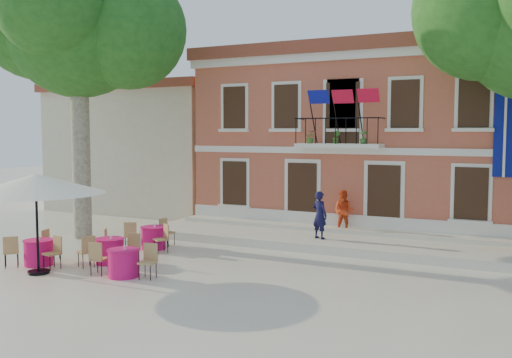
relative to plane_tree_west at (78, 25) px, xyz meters
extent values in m
plane|color=beige|center=(6.76, -1.57, -7.91)|extent=(90.00, 90.00, 0.00)
cube|color=#B35140|center=(8.76, 8.43, -4.41)|extent=(13.00, 8.00, 7.00)
cube|color=brown|center=(8.76, 8.43, -0.66)|extent=(13.50, 8.50, 0.50)
cube|color=silver|center=(8.76, 4.48, -1.06)|extent=(13.30, 0.35, 0.35)
cube|color=silver|center=(8.76, 3.98, -4.41)|extent=(3.20, 0.90, 0.15)
cube|color=black|center=(8.76, 3.58, -3.41)|extent=(3.20, 0.04, 0.04)
cube|color=navy|center=(14.36, 4.37, -3.61)|extent=(0.70, 0.05, 3.60)
cube|color=#0C128C|center=(7.86, 3.23, -2.66)|extent=(0.76, 0.27, 0.47)
cube|color=red|center=(8.76, 3.23, -2.66)|extent=(0.76, 0.29, 0.47)
cube|color=red|center=(9.66, 3.23, -2.66)|extent=(0.76, 0.27, 0.47)
imported|color=#26591E|center=(7.76, 3.68, -4.10)|extent=(0.43, 0.37, 0.48)
imported|color=#26591E|center=(8.76, 3.68, -4.10)|extent=(0.26, 0.21, 0.48)
imported|color=#26591E|center=(9.76, 3.68, -4.10)|extent=(0.27, 0.27, 0.48)
cube|color=beige|center=(-2.74, 9.43, -4.91)|extent=(9.00, 9.00, 6.00)
cube|color=brown|center=(-2.74, 9.43, -1.71)|extent=(9.40, 9.40, 0.40)
cube|color=silver|center=(8.76, 2.83, -7.76)|extent=(14.00, 3.40, 0.30)
cylinder|color=#A59E84|center=(0.00, 0.00, -4.50)|extent=(0.67, 0.67, 6.83)
sphere|color=#1C4A17|center=(0.00, 0.00, 0.09)|extent=(5.46, 5.46, 5.46)
cylinder|color=black|center=(2.78, -4.75, -7.87)|extent=(0.60, 0.60, 0.08)
cylinder|color=black|center=(2.78, -4.75, -6.66)|extent=(0.07, 0.07, 2.50)
cone|color=white|center=(2.78, -4.75, -5.36)|extent=(3.80, 3.80, 0.55)
imported|color=#100F34|center=(8.65, 2.29, -6.78)|extent=(0.71, 0.60, 1.66)
imported|color=#E0431A|center=(9.01, 3.88, -6.83)|extent=(0.79, 0.63, 1.56)
cylinder|color=#D9146B|center=(3.76, -2.87, -7.54)|extent=(0.84, 0.84, 0.75)
cylinder|color=#D9146B|center=(3.76, -2.87, -7.15)|extent=(0.90, 0.90, 0.02)
cube|color=tan|center=(4.51, -2.80, -7.44)|extent=(0.46, 0.46, 0.95)
cube|color=tan|center=(3.33, -2.26, -7.44)|extent=(0.59, 0.59, 0.95)
cube|color=tan|center=(3.44, -3.55, -7.44)|extent=(0.56, 0.56, 0.95)
cylinder|color=#D9146B|center=(5.18, -3.98, -7.54)|extent=(0.84, 0.84, 0.75)
cylinder|color=#D9146B|center=(5.18, -3.98, -7.15)|extent=(0.90, 0.90, 0.02)
cube|color=tan|center=(5.92, -3.86, -7.44)|extent=(0.48, 0.48, 0.95)
cube|color=tan|center=(4.44, -4.10, -7.44)|extent=(0.48, 0.48, 0.95)
cylinder|color=#D9146B|center=(1.99, -4.00, -7.54)|extent=(0.84, 0.84, 0.75)
cylinder|color=#D9146B|center=(1.99, -4.00, -7.15)|extent=(0.90, 0.90, 0.02)
cube|color=tan|center=(1.78, -3.28, -7.44)|extent=(0.52, 0.52, 0.95)
cube|color=tan|center=(1.47, -4.55, -7.44)|extent=(0.59, 0.59, 0.95)
cube|color=tan|center=(2.72, -4.18, -7.44)|extent=(0.51, 0.51, 0.95)
cylinder|color=#D9146B|center=(3.64, -0.51, -7.54)|extent=(0.84, 0.84, 0.75)
cylinder|color=#D9146B|center=(3.64, -0.51, -7.15)|extent=(0.90, 0.90, 0.02)
cube|color=tan|center=(2.97, -0.83, -7.44)|extent=(0.56, 0.56, 0.95)
cube|color=tan|center=(4.26, -0.94, -7.44)|extent=(0.58, 0.58, 0.95)
cube|color=tan|center=(3.70, 0.24, -7.44)|extent=(0.45, 0.45, 0.95)
camera|label=1|loc=(15.31, -16.26, -3.93)|focal=40.00mm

